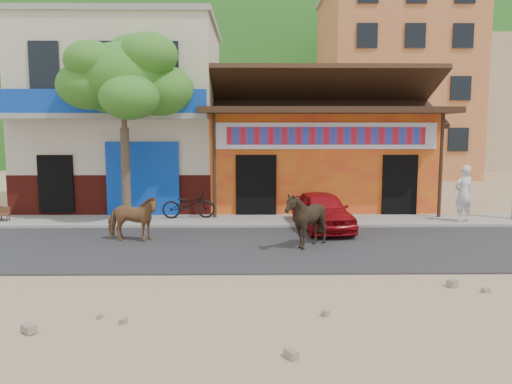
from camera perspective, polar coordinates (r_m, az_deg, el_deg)
ground at (r=10.67m, az=2.65°, el=-9.48°), size 120.00×120.00×0.00m
road at (r=13.08m, az=2.01°, el=-6.28°), size 60.00×5.00×0.04m
sidewalk at (r=16.49m, az=1.43°, el=-3.34°), size 60.00×2.00×0.12m
dance_club at (r=20.42m, az=6.66°, el=3.53°), size 8.00×6.00×3.60m
cafe_building at (r=20.80m, az=-14.45°, el=8.11°), size 7.00×6.00×7.00m
apartment_front at (r=35.66m, az=15.25°, el=11.57°), size 9.00×9.00×12.00m
apartment_rear at (r=44.35m, az=24.42°, el=8.96°), size 8.00×8.00×10.00m
hillside at (r=80.71m, az=-0.28°, el=13.42°), size 100.00×40.00×24.00m
tree at (r=16.50m, az=-14.81°, el=7.12°), size 3.00×3.00×6.00m
cow_tan at (r=13.94m, az=-13.97°, el=-2.96°), size 1.52×0.80×1.24m
cow_dark at (r=12.82m, az=5.73°, el=-3.17°), size 1.44×1.31×1.45m
red_car at (r=15.27m, az=7.56°, el=-2.12°), size 1.80×3.54×1.16m
scooter at (r=16.78m, az=-7.71°, el=-1.43°), size 1.79×0.77×0.92m
pedestrian at (r=17.29m, az=22.64°, el=-0.16°), size 0.77×0.62×1.81m
cafe_chair_right at (r=18.10m, az=-27.00°, el=-1.66°), size 0.47×0.47×0.83m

